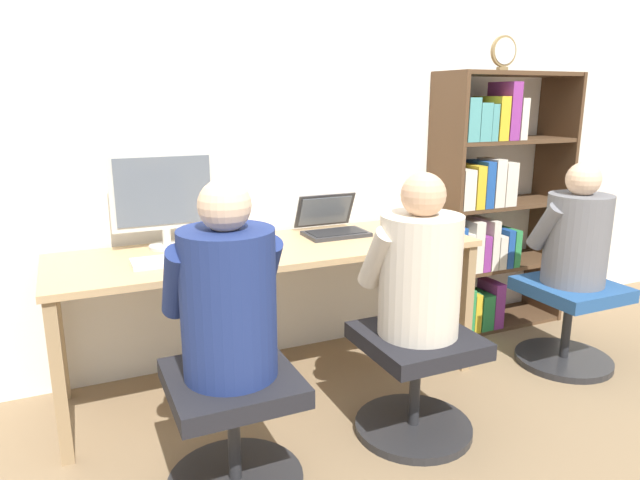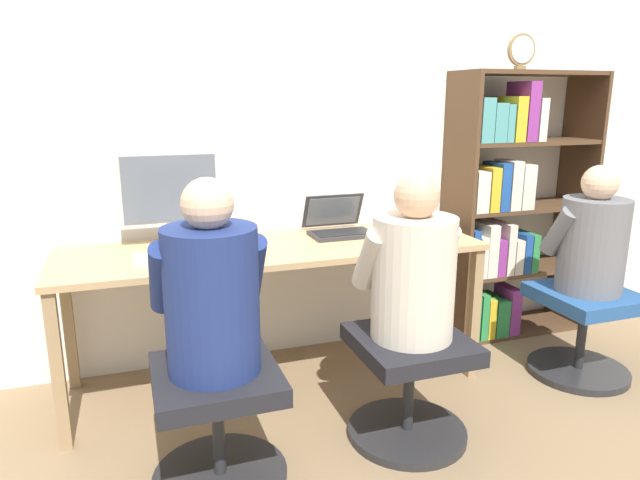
% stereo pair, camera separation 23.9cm
% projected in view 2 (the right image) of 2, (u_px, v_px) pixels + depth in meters
% --- Properties ---
extents(ground_plane, '(14.00, 14.00, 0.00)m').
position_uv_depth(ground_plane, '(294.00, 411.00, 2.69)').
color(ground_plane, '#846B4C').
extents(wall_back, '(10.00, 0.05, 2.60)m').
position_uv_depth(wall_back, '(253.00, 124.00, 3.01)').
color(wall_back, white).
rests_on(wall_back, ground_plane).
extents(desk, '(2.06, 0.64, 0.73)m').
position_uv_depth(desk, '(274.00, 260.00, 2.82)').
color(desk, tan).
rests_on(desk, ground_plane).
extents(desktop_monitor, '(0.49, 0.17, 0.47)m').
position_uv_depth(desktop_monitor, '(170.00, 195.00, 2.77)').
color(desktop_monitor, beige).
rests_on(desktop_monitor, desk).
extents(laptop, '(0.33, 0.29, 0.20)m').
position_uv_depth(laptop, '(339.00, 226.00, 3.03)').
color(laptop, '#2D2D30').
rests_on(laptop, desk).
extents(keyboard, '(0.38, 0.15, 0.03)m').
position_uv_depth(keyboard, '(177.00, 256.00, 2.58)').
color(keyboard, silver).
rests_on(keyboard, desk).
extents(computer_mouse_by_keyboard, '(0.07, 0.11, 0.04)m').
position_uv_depth(computer_mouse_by_keyboard, '(237.00, 249.00, 2.66)').
color(computer_mouse_by_keyboard, black).
rests_on(computer_mouse_by_keyboard, desk).
extents(office_chair_left, '(0.52, 0.52, 0.47)m').
position_uv_depth(office_chair_left, '(218.00, 417.00, 2.14)').
color(office_chair_left, '#262628').
rests_on(office_chair_left, ground_plane).
extents(office_chair_right, '(0.52, 0.52, 0.47)m').
position_uv_depth(office_chair_right, '(409.00, 379.00, 2.43)').
color(office_chair_right, '#262628').
rests_on(office_chair_right, ground_plane).
extents(person_at_monitor, '(0.41, 0.36, 0.71)m').
position_uv_depth(person_at_monitor, '(211.00, 291.00, 2.02)').
color(person_at_monitor, navy).
rests_on(person_at_monitor, office_chair_left).
extents(person_at_laptop, '(0.42, 0.36, 0.68)m').
position_uv_depth(person_at_laptop, '(413.00, 270.00, 2.32)').
color(person_at_laptop, beige).
rests_on(person_at_laptop, office_chair_right).
extents(bookshelf, '(0.89, 0.34, 1.58)m').
position_uv_depth(bookshelf, '(504.00, 213.00, 3.40)').
color(bookshelf, '#513823').
rests_on(bookshelf, ground_plane).
extents(desk_clock, '(0.17, 0.03, 0.19)m').
position_uv_depth(desk_clock, '(521.00, 51.00, 3.09)').
color(desk_clock, olive).
rests_on(desk_clock, bookshelf).
extents(office_chair_side, '(0.52, 0.52, 0.47)m').
position_uv_depth(office_chair_side, '(583.00, 326.00, 2.99)').
color(office_chair_side, '#262628').
rests_on(office_chair_side, ground_plane).
extents(person_near_shelf, '(0.40, 0.34, 0.65)m').
position_uv_depth(person_near_shelf, '(593.00, 239.00, 2.88)').
color(person_near_shelf, slate).
rests_on(person_near_shelf, office_chair_side).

